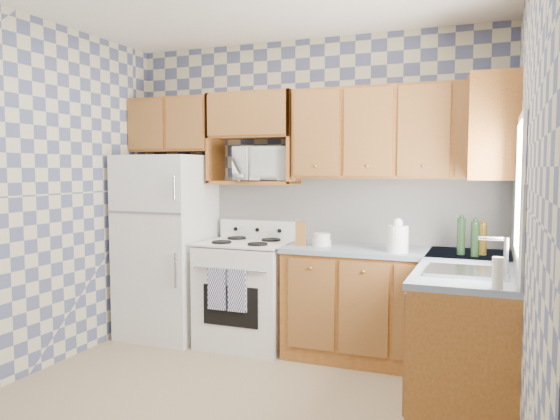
# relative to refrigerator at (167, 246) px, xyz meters

# --- Properties ---
(floor) EXTENTS (3.40, 3.40, 0.00)m
(floor) POSITION_rel_refrigerator_xyz_m (1.27, -1.25, -0.84)
(floor) COLOR #907D5A
(floor) RESTS_ON ground
(back_wall) EXTENTS (3.40, 0.02, 2.70)m
(back_wall) POSITION_rel_refrigerator_xyz_m (1.27, 0.35, 0.51)
(back_wall) COLOR #4B5378
(back_wall) RESTS_ON ground
(right_wall) EXTENTS (0.02, 3.20, 2.70)m
(right_wall) POSITION_rel_refrigerator_xyz_m (2.97, -1.25, 0.51)
(right_wall) COLOR #4B5378
(right_wall) RESTS_ON ground
(backsplash_back) EXTENTS (2.60, 0.02, 0.56)m
(backsplash_back) POSITION_rel_refrigerator_xyz_m (1.68, 0.34, 0.36)
(backsplash_back) COLOR white
(backsplash_back) RESTS_ON back_wall
(backsplash_right) EXTENTS (0.02, 1.60, 0.56)m
(backsplash_right) POSITION_rel_refrigerator_xyz_m (2.96, -0.45, 0.36)
(backsplash_right) COLOR white
(backsplash_right) RESTS_ON right_wall
(refrigerator) EXTENTS (0.75, 0.70, 1.68)m
(refrigerator) POSITION_rel_refrigerator_xyz_m (0.00, 0.00, 0.00)
(refrigerator) COLOR silver
(refrigerator) RESTS_ON floor
(stove_body) EXTENTS (0.76, 0.65, 0.90)m
(stove_body) POSITION_rel_refrigerator_xyz_m (0.80, 0.03, -0.39)
(stove_body) COLOR silver
(stove_body) RESTS_ON floor
(cooktop) EXTENTS (0.76, 0.65, 0.02)m
(cooktop) POSITION_rel_refrigerator_xyz_m (0.80, 0.03, 0.07)
(cooktop) COLOR silver
(cooktop) RESTS_ON stove_body
(backguard) EXTENTS (0.76, 0.08, 0.17)m
(backguard) POSITION_rel_refrigerator_xyz_m (0.80, 0.30, 0.16)
(backguard) COLOR silver
(backguard) RESTS_ON cooktop
(dish_towel_left) EXTENTS (0.16, 0.02, 0.34)m
(dish_towel_left) POSITION_rel_refrigerator_xyz_m (0.69, -0.32, -0.28)
(dish_towel_left) COLOR navy
(dish_towel_left) RESTS_ON stove_body
(dish_towel_right) EXTENTS (0.16, 0.02, 0.34)m
(dish_towel_right) POSITION_rel_refrigerator_xyz_m (0.88, -0.32, -0.28)
(dish_towel_right) COLOR navy
(dish_towel_right) RESTS_ON stove_body
(base_cabinets_back) EXTENTS (1.75, 0.60, 0.88)m
(base_cabinets_back) POSITION_rel_refrigerator_xyz_m (2.10, 0.05, -0.40)
(base_cabinets_back) COLOR brown
(base_cabinets_back) RESTS_ON floor
(base_cabinets_right) EXTENTS (0.60, 1.60, 0.88)m
(base_cabinets_right) POSITION_rel_refrigerator_xyz_m (2.67, -0.45, -0.40)
(base_cabinets_right) COLOR brown
(base_cabinets_right) RESTS_ON floor
(countertop_back) EXTENTS (1.77, 0.63, 0.04)m
(countertop_back) POSITION_rel_refrigerator_xyz_m (2.10, 0.05, 0.06)
(countertop_back) COLOR slate
(countertop_back) RESTS_ON base_cabinets_back
(countertop_right) EXTENTS (0.63, 1.60, 0.04)m
(countertop_right) POSITION_rel_refrigerator_xyz_m (2.67, -0.45, 0.06)
(countertop_right) COLOR slate
(countertop_right) RESTS_ON base_cabinets_right
(upper_cabinets_back) EXTENTS (1.75, 0.33, 0.74)m
(upper_cabinets_back) POSITION_rel_refrigerator_xyz_m (2.10, 0.19, 1.01)
(upper_cabinets_back) COLOR brown
(upper_cabinets_back) RESTS_ON back_wall
(upper_cabinets_fridge) EXTENTS (0.82, 0.33, 0.50)m
(upper_cabinets_fridge) POSITION_rel_refrigerator_xyz_m (-0.02, 0.19, 1.13)
(upper_cabinets_fridge) COLOR brown
(upper_cabinets_fridge) RESTS_ON back_wall
(upper_cabinets_right) EXTENTS (0.33, 0.70, 0.74)m
(upper_cabinets_right) POSITION_rel_refrigerator_xyz_m (2.81, 0.00, 1.01)
(upper_cabinets_right) COLOR brown
(upper_cabinets_right) RESTS_ON right_wall
(microwave_shelf) EXTENTS (0.80, 0.33, 0.03)m
(microwave_shelf) POSITION_rel_refrigerator_xyz_m (0.80, 0.19, 0.60)
(microwave_shelf) COLOR brown
(microwave_shelf) RESTS_ON back_wall
(microwave) EXTENTS (0.64, 0.52, 0.31)m
(microwave) POSITION_rel_refrigerator_xyz_m (0.91, 0.21, 0.76)
(microwave) COLOR silver
(microwave) RESTS_ON microwave_shelf
(sink) EXTENTS (0.48, 0.40, 0.03)m
(sink) POSITION_rel_refrigerator_xyz_m (2.67, -0.80, 0.09)
(sink) COLOR #B7B7BC
(sink) RESTS_ON countertop_right
(window) EXTENTS (0.02, 0.66, 0.86)m
(window) POSITION_rel_refrigerator_xyz_m (2.96, -0.80, 0.61)
(window) COLOR silver
(window) RESTS_ON right_wall
(bottle_0) EXTENTS (0.06, 0.06, 0.27)m
(bottle_0) POSITION_rel_refrigerator_xyz_m (2.60, -0.05, 0.22)
(bottle_0) COLOR black
(bottle_0) RESTS_ON countertop_back
(bottle_1) EXTENTS (0.06, 0.06, 0.26)m
(bottle_1) POSITION_rel_refrigerator_xyz_m (2.70, -0.11, 0.21)
(bottle_1) COLOR black
(bottle_1) RESTS_ON countertop_back
(bottle_2) EXTENTS (0.06, 0.06, 0.24)m
(bottle_2) POSITION_rel_refrigerator_xyz_m (2.75, -0.01, 0.20)
(bottle_2) COLOR #5B4212
(bottle_2) RESTS_ON countertop_back
(knife_block) EXTENTS (0.11, 0.11, 0.19)m
(knife_block) POSITION_rel_refrigerator_xyz_m (1.32, -0.02, 0.18)
(knife_block) COLOR brown
(knife_block) RESTS_ON countertop_back
(electric_kettle) EXTENTS (0.16, 0.16, 0.21)m
(electric_kettle) POSITION_rel_refrigerator_xyz_m (2.14, -0.12, 0.18)
(electric_kettle) COLOR silver
(electric_kettle) RESTS_ON countertop_back
(food_containers) EXTENTS (0.16, 0.16, 0.10)m
(food_containers) POSITION_rel_refrigerator_xyz_m (1.50, 0.01, 0.13)
(food_containers) COLOR beige
(food_containers) RESTS_ON countertop_back
(soap_bottle) EXTENTS (0.06, 0.06, 0.17)m
(soap_bottle) POSITION_rel_refrigerator_xyz_m (2.85, -1.20, 0.17)
(soap_bottle) COLOR beige
(soap_bottle) RESTS_ON countertop_right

